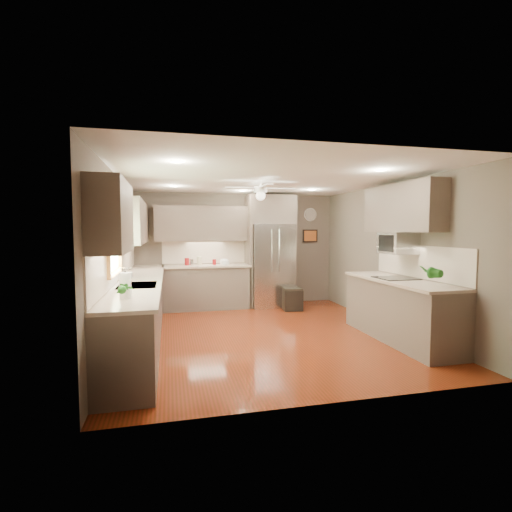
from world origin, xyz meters
name	(u,v)px	position (x,y,z in m)	size (l,w,h in m)	color
floor	(265,334)	(0.00, 0.00, 0.00)	(5.00, 5.00, 0.00)	#53200B
ceiling	(265,179)	(0.00, 0.00, 2.50)	(5.00, 5.00, 0.00)	white
wall_back	(237,249)	(0.00, 2.50, 1.25)	(4.50, 4.50, 0.00)	brown
wall_front	(332,276)	(0.00, -2.50, 1.25)	(4.50, 4.50, 0.00)	brown
wall_left	(117,260)	(-2.25, 0.00, 1.25)	(5.00, 5.00, 0.00)	brown
wall_right	(390,255)	(2.25, 0.00, 1.25)	(5.00, 5.00, 0.00)	brown
canister_a	(187,262)	(-1.14, 2.20, 1.02)	(0.10, 0.10, 0.15)	maroon
canister_b	(192,262)	(-1.04, 2.20, 1.01)	(0.08, 0.08, 0.13)	silver
canister_c	(199,261)	(-0.87, 2.25, 1.03)	(0.11, 0.11, 0.18)	#BBAE8C
canister_d	(214,262)	(-0.55, 2.19, 1.00)	(0.08, 0.08, 0.12)	maroon
soap_bottle	(129,275)	(-2.08, -0.16, 1.04)	(0.09, 0.09, 0.19)	white
potted_plant_left	(124,289)	(-1.96, -1.71, 1.08)	(0.15, 0.10, 0.28)	#1F611B
potted_plant_right	(430,272)	(1.90, -1.47, 1.12)	(0.20, 0.16, 0.36)	#1F611B
bowl	(225,264)	(-0.33, 2.16, 0.97)	(0.21, 0.21, 0.05)	#BBAE8C
left_run	(140,308)	(-1.95, 0.15, 0.48)	(0.65, 4.70, 1.45)	brown
back_run	(207,286)	(-0.72, 2.20, 0.48)	(1.85, 0.65, 1.45)	brown
uppers	(213,219)	(-0.74, 0.71, 1.87)	(4.50, 4.70, 0.95)	brown
window	(114,240)	(-2.22, -0.50, 1.55)	(0.05, 1.12, 0.92)	#BFF2B2
sink	(137,287)	(-1.93, -0.50, 0.91)	(0.50, 0.70, 0.32)	silver
refrigerator	(271,253)	(0.70, 2.16, 1.19)	(1.06, 0.75, 2.45)	silver
right_run	(400,309)	(1.93, -0.80, 0.48)	(0.70, 2.20, 1.45)	brown
microwave	(397,243)	(2.03, -0.55, 1.48)	(0.43, 0.55, 0.34)	silver
ceiling_fan	(261,191)	(0.00, 0.30, 2.33)	(1.18, 1.18, 0.32)	white
recessed_lights	(257,182)	(-0.04, 0.40, 2.49)	(2.84, 3.14, 0.01)	white
wall_clock	(310,215)	(1.75, 2.48, 2.05)	(0.30, 0.03, 0.30)	white
framed_print	(310,236)	(1.75, 2.48, 1.55)	(0.36, 0.03, 0.30)	black
stool	(292,299)	(1.01, 1.59, 0.24)	(0.43, 0.43, 0.47)	black
paper_towel	(125,286)	(-1.97, -1.54, 1.08)	(0.13, 0.13, 0.31)	white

